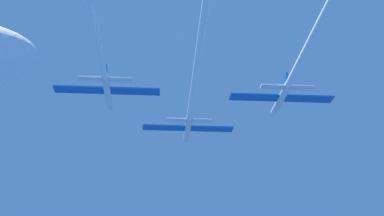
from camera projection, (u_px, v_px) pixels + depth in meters
The scene contains 3 objects.
jet_lead at pixel (194, 87), 88.71m from camera, with size 19.25×66.02×3.19m.
jet_left_wing at pixel (94, 26), 72.15m from camera, with size 19.25×69.29×3.19m.
jet_right_wing at pixel (314, 35), 72.76m from camera, with size 19.25×70.05×3.19m.
Camera 1 is at (-5.45, -97.68, -40.97)m, focal length 46.43 mm.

